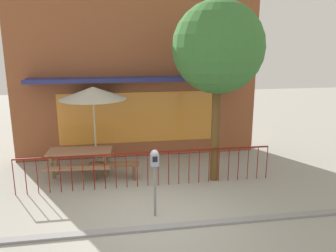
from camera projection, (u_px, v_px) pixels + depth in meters
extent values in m
plane|color=#9B998F|center=(156.00, 217.00, 7.57)|extent=(40.00, 40.00, 0.00)
cube|color=maroon|center=(139.00, 153.00, 11.91)|extent=(8.09, 0.54, 0.01)
cube|color=brown|center=(138.00, 78.00, 11.29)|extent=(8.09, 0.50, 5.25)
cube|color=orange|center=(139.00, 118.00, 11.34)|extent=(5.26, 0.02, 1.70)
cube|color=navy|center=(139.00, 79.00, 10.67)|extent=(6.88, 0.77, 0.12)
cube|color=maroon|center=(148.00, 153.00, 8.98)|extent=(6.80, 0.04, 0.04)
cylinder|color=maroon|center=(14.00, 178.00, 8.54)|extent=(0.02, 0.02, 0.95)
cylinder|color=maroon|center=(25.00, 177.00, 8.59)|extent=(0.02, 0.02, 0.95)
cylinder|color=maroon|center=(37.00, 176.00, 8.63)|extent=(0.02, 0.02, 0.95)
cylinder|color=maroon|center=(49.00, 175.00, 8.68)|extent=(0.02, 0.02, 0.95)
cylinder|color=maroon|center=(60.00, 175.00, 8.72)|extent=(0.02, 0.02, 0.95)
cylinder|color=maroon|center=(72.00, 174.00, 8.77)|extent=(0.02, 0.02, 0.95)
cylinder|color=maroon|center=(83.00, 173.00, 8.82)|extent=(0.02, 0.02, 0.95)
cylinder|color=maroon|center=(94.00, 173.00, 8.86)|extent=(0.02, 0.02, 0.95)
cylinder|color=maroon|center=(105.00, 172.00, 8.91)|extent=(0.02, 0.02, 0.95)
cylinder|color=maroon|center=(116.00, 171.00, 8.95)|extent=(0.02, 0.02, 0.95)
cylinder|color=maroon|center=(127.00, 171.00, 9.00)|extent=(0.02, 0.02, 0.95)
cylinder|color=maroon|center=(137.00, 170.00, 9.04)|extent=(0.02, 0.02, 0.95)
cylinder|color=maroon|center=(148.00, 170.00, 9.09)|extent=(0.02, 0.02, 0.95)
cylinder|color=maroon|center=(158.00, 169.00, 9.13)|extent=(0.02, 0.02, 0.95)
cylinder|color=maroon|center=(169.00, 168.00, 9.18)|extent=(0.02, 0.02, 0.95)
cylinder|color=maroon|center=(179.00, 168.00, 9.22)|extent=(0.02, 0.02, 0.95)
cylinder|color=maroon|center=(189.00, 167.00, 9.27)|extent=(0.02, 0.02, 0.95)
cylinder|color=maroon|center=(199.00, 166.00, 9.31)|extent=(0.02, 0.02, 0.95)
cylinder|color=maroon|center=(209.00, 166.00, 9.36)|extent=(0.02, 0.02, 0.95)
cylinder|color=maroon|center=(219.00, 165.00, 9.41)|extent=(0.02, 0.02, 0.95)
cylinder|color=maroon|center=(229.00, 165.00, 9.45)|extent=(0.02, 0.02, 0.95)
cylinder|color=maroon|center=(238.00, 164.00, 9.50)|extent=(0.02, 0.02, 0.95)
cylinder|color=maroon|center=(248.00, 164.00, 9.54)|extent=(0.02, 0.02, 0.95)
cylinder|color=maroon|center=(257.00, 163.00, 9.59)|extent=(0.02, 0.02, 0.95)
cylinder|color=maroon|center=(267.00, 162.00, 9.63)|extent=(0.02, 0.02, 0.95)
cube|color=#A26E52|center=(80.00, 151.00, 9.75)|extent=(1.86, 0.91, 0.07)
cube|color=#9A6D4F|center=(77.00, 168.00, 9.29)|extent=(1.82, 0.41, 0.05)
cube|color=#967248|center=(83.00, 155.00, 10.36)|extent=(1.82, 0.41, 0.05)
cube|color=olive|center=(52.00, 168.00, 9.51)|extent=(0.10, 0.35, 0.78)
cube|color=olive|center=(57.00, 161.00, 10.05)|extent=(0.10, 0.35, 0.78)
cube|color=olive|center=(105.00, 166.00, 9.63)|extent=(0.10, 0.35, 0.78)
cube|color=brown|center=(107.00, 160.00, 10.17)|extent=(0.10, 0.35, 0.78)
cylinder|color=black|center=(97.00, 167.00, 10.55)|extent=(0.36, 0.36, 0.05)
cylinder|color=beige|center=(95.00, 129.00, 10.26)|extent=(0.04, 0.04, 2.47)
cone|color=beige|center=(93.00, 93.00, 10.00)|extent=(1.99, 1.99, 0.36)
cube|color=brown|center=(114.00, 164.00, 9.56)|extent=(1.43, 0.48, 0.06)
cube|color=brown|center=(94.00, 172.00, 9.59)|extent=(0.08, 0.29, 0.45)
cube|color=brown|center=(134.00, 171.00, 9.65)|extent=(0.08, 0.29, 0.45)
cylinder|color=slate|center=(155.00, 191.00, 7.47)|extent=(0.06, 0.06, 1.19)
cube|color=#838DA0|center=(155.00, 160.00, 7.30)|extent=(0.18, 0.14, 0.27)
sphere|color=#9294A1|center=(155.00, 154.00, 7.27)|extent=(0.17, 0.17, 0.17)
cube|color=black|center=(155.00, 159.00, 7.22)|extent=(0.11, 0.01, 0.12)
cylinder|color=brown|center=(215.00, 128.00, 9.29)|extent=(0.23, 0.23, 3.00)
sphere|color=#387234|center=(218.00, 47.00, 8.77)|extent=(2.41, 2.41, 2.41)
cube|color=gray|center=(160.00, 229.00, 7.08)|extent=(11.33, 0.20, 0.11)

